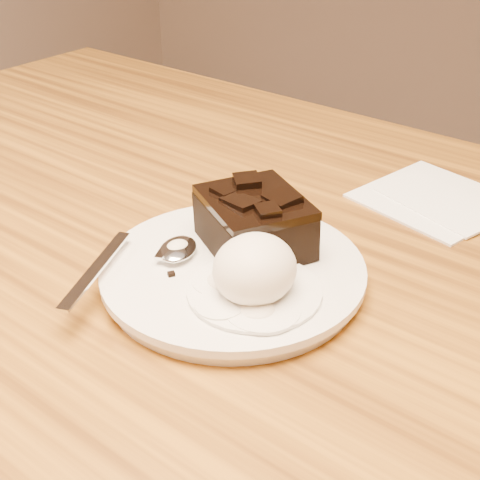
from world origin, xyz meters
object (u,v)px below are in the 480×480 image
Objects in this scene: plate at (233,274)px; spoon at (178,251)px; brownie at (254,226)px; ice_cream_scoop at (255,269)px; dining_table at (187,470)px; napkin at (434,198)px.

plate is 1.28× the size of spoon.
ice_cream_scoop is at bearing -52.47° from brownie.
dining_table is 12.67× the size of brownie.
plate is 0.06m from ice_cream_scoop.
dining_table is 16.86× the size of ice_cream_scoop.
dining_table is 0.45m from ice_cream_scoop.
napkin is (0.03, 0.28, -0.04)m from ice_cream_scoop.
spoon is (-0.09, 0.00, -0.02)m from ice_cream_scoop.
napkin is at bearing 71.07° from brownie.
ice_cream_scoop reaches higher than plate.
brownie reaches higher than spoon.
brownie reaches higher than napkin.
brownie is (0.11, -0.01, 0.42)m from dining_table.
brownie reaches higher than plate.
dining_table is at bearing 158.73° from plate.
spoon is (-0.05, -0.02, 0.01)m from plate.
brownie is (-0.00, 0.04, 0.03)m from plate.
napkin is (0.08, 0.23, -0.04)m from brownie.
dining_table is 0.43m from brownie.
napkin is (0.12, 0.28, -0.02)m from spoon.
ice_cream_scoop is at bearing -26.02° from spoon.
dining_table is 0.41m from spoon.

